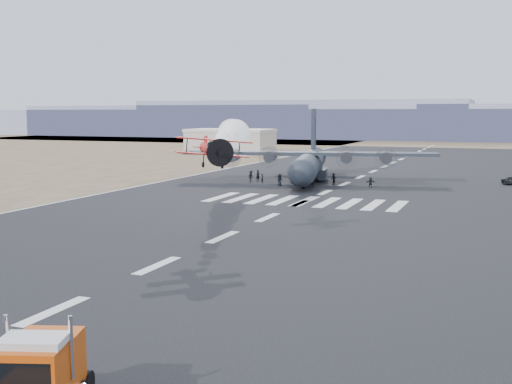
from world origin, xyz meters
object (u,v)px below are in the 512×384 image
Objects in this scene: crew_a at (258,175)px; crew_d at (308,179)px; crew_b at (312,182)px; crew_f at (371,182)px; semi_truck at (36,381)px; crew_c at (251,176)px; aerobatic_biplane at (211,149)px; hangar_left at (231,140)px; transport_aircraft at (309,162)px; crew_e at (280,180)px; crew_g at (262,178)px; crew_h at (334,179)px.

crew_a is 9.52m from crew_d.
crew_f is at bearing 24.73° from crew_b.
semi_truck reaches higher than crew_d.
crew_f is at bearing -69.80° from crew_c.
crew_f is (5.08, 46.63, -7.47)m from aerobatic_biplane.
hangar_left is 82.87m from transport_aircraft.
crew_e is at bearing -114.15° from transport_aircraft.
crew_d is at bearing -88.87° from crew_g.
transport_aircraft is (44.99, -69.60, -0.26)m from hangar_left.
crew_f is at bearing -62.86° from crew_a.
semi_truck reaches higher than crew_e.
crew_e is 4.78m from crew_g.
semi_truck is 82.18m from crew_h.
crew_a is 1.02× the size of crew_c.
crew_a is at bearing 153.69° from crew_b.
crew_a is 1.00× the size of crew_b.
semi_truck is 82.61m from crew_g.
hangar_left is at bearing 49.68° from crew_c.
crew_f is at bearing -95.62° from crew_g.
aerobatic_biplane is at bearing 85.95° from semi_truck.
hangar_left is 90.21m from crew_e.
crew_e is at bearing 168.20° from crew_f.
aerobatic_biplane is at bearing -28.60° from crew_d.
crew_e reaches higher than crew_d.
crew_c is 1.18× the size of crew_g.
crew_d is 10.33m from crew_f.
hangar_left is 83.46m from crew_c.
transport_aircraft is 10.08m from crew_e.
crew_e is at bearing -98.95° from crew_a.
crew_f is (-3.53, 80.03, -0.86)m from semi_truck.
crew_f is at bearing 26.44° from crew_h.
semi_truck is 85.80m from crew_a.
transport_aircraft reaches higher than crew_d.
transport_aircraft is 22.79× the size of crew_h.
crew_e reaches higher than crew_g.
semi_truck is at bearing -129.72° from crew_a.
crew_d is 1.12× the size of crew_f.
crew_h reaches higher than crew_f.
semi_truck is at bearing -133.08° from crew_e.
transport_aircraft is at bearing 160.15° from crew_d.
crew_b is at bearing 74.64° from aerobatic_biplane.
crew_c is at bearing -138.53° from crew_h.
aerobatic_biplane is at bearing -48.24° from crew_h.
crew_h is (-1.19, 48.18, -7.34)m from aerobatic_biplane.
crew_a reaches higher than crew_f.
aerobatic_biplane is (51.81, -122.95, 4.86)m from hangar_left.
semi_truck is 35.12m from aerobatic_biplane.
crew_b is 1.04× the size of crew_d.
crew_a is at bearing 86.82° from aerobatic_biplane.
crew_a is at bearing 148.78° from crew_f.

